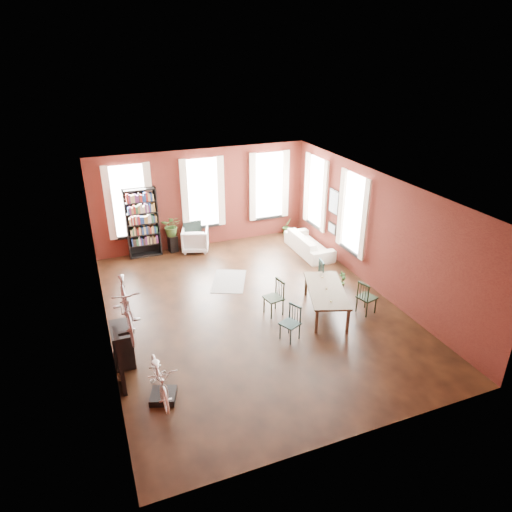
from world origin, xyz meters
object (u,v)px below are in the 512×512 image
dining_chair_b (274,298)px  white_armchair (195,238)px  dining_chair_c (367,297)px  cream_sofa (309,241)px  dining_chair_d (327,275)px  bike_trainer (163,396)px  console_table (123,344)px  plant_stand (173,244)px  bookshelf (142,223)px  bicycle_floor (158,361)px  dining_chair_a (290,323)px  dining_table (326,301)px

dining_chair_b → white_armchair: 4.55m
dining_chair_c → cream_sofa: (0.36, 3.76, -0.03)m
dining_chair_b → cream_sofa: bearing=130.0°
dining_chair_d → bike_trainer: 5.60m
white_armchair → console_table: size_ratio=1.06×
dining_chair_c → plant_stand: size_ratio=1.65×
dining_chair_d → bookshelf: (-4.23, 4.12, 0.64)m
bookshelf → bicycle_floor: (-0.76, -6.68, -0.22)m
bike_trainer → bicycle_floor: bicycle_floor is taller
plant_stand → bicycle_floor: bearing=-103.8°
bookshelf → console_table: 5.40m
plant_stand → bookshelf: bearing=179.4°
dining_chair_d → bicycle_floor: size_ratio=0.61×
bike_trainer → plant_stand: 6.87m
console_table → dining_chair_c: bearing=-2.6°
dining_chair_c → bookshelf: 7.17m
plant_stand → console_table: bearing=-112.7°
dining_chair_b → white_armchair: size_ratio=1.08×
cream_sofa → console_table: bearing=119.3°
white_armchair → cream_sofa: bearing=174.5°
dining_chair_a → plant_stand: bearing=169.3°
cream_sofa → dining_chair_c: bearing=174.6°
dining_table → bike_trainer: size_ratio=4.09×
dining_table → dining_chair_b: size_ratio=2.11×
console_table → plant_stand: size_ratio=1.51×
dining_table → bookshelf: 6.30m
plant_stand → bike_trainer: bearing=-103.6°
bookshelf → plant_stand: (0.89, -0.01, -0.84)m
console_table → plant_stand: console_table is taller
white_armchair → bicycle_floor: bearing=88.6°
cream_sofa → bike_trainer: 7.57m
dining_chair_c → bicycle_floor: bicycle_floor is taller
dining_chair_d → dining_table: bearing=159.5°
dining_chair_a → dining_chair_d: bearing=106.8°
dining_chair_b → dining_chair_c: size_ratio=1.04×
cream_sofa → plant_stand: (-4.06, 1.69, -0.14)m
cream_sofa → console_table: (-6.23, -3.50, -0.01)m
dining_chair_a → white_armchair: 5.64m
bike_trainer → bicycle_floor: (-0.02, 0.01, 0.82)m
dining_chair_c → white_armchair: bearing=13.9°
cream_sofa → dining_chair_b: bearing=139.5°
cream_sofa → console_table: 7.15m
dining_chair_d → white_armchair: bearing=44.6°
cream_sofa → white_armchair: bearing=66.0°
bicycle_floor → dining_chair_c: bearing=12.0°
cream_sofa → bike_trainer: cream_sofa is taller
bike_trainer → console_table: (-0.55, 1.49, 0.33)m
dining_chair_b → bicycle_floor: size_ratio=0.61×
dining_chair_a → bike_trainer: bearing=-98.6°
dining_table → console_table: bearing=-159.2°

